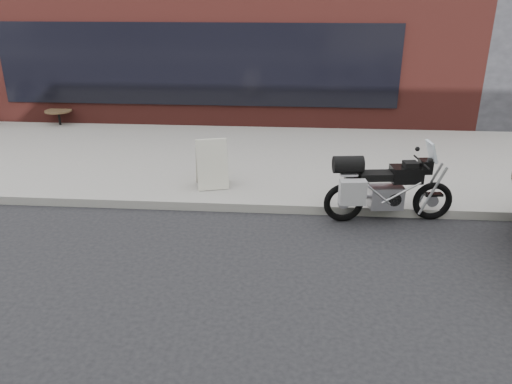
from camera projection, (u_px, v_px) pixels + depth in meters
The scene contains 5 objects.
near_sidewalk at pixel (271, 154), 10.98m from camera, with size 44.00×6.00×0.15m, color gray.
storefront at pixel (223, 27), 16.76m from camera, with size 14.00×10.07×4.50m.
motorcycle at pixel (381, 188), 7.77m from camera, with size 2.06×0.82×1.30m.
sandwich_sign at pixel (212, 163), 8.83m from camera, with size 0.66×0.63×0.87m.
cafe_table at pixel (58, 111), 12.89m from camera, with size 0.67×0.67×0.38m.
Camera 1 is at (0.48, -3.49, 3.43)m, focal length 35.00 mm.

